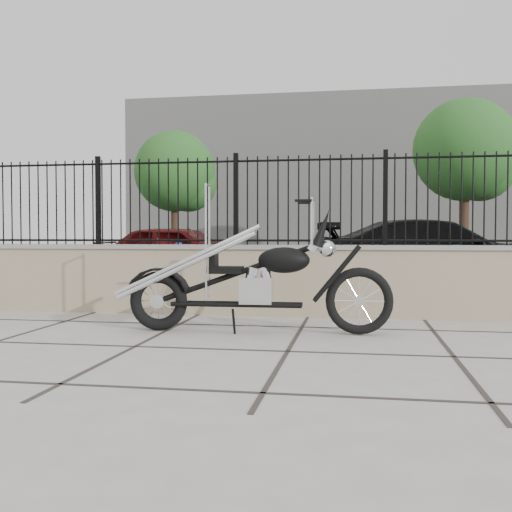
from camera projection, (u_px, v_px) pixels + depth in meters
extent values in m
plane|color=#99968E|center=(288.00, 352.00, 5.60)|extent=(90.00, 90.00, 0.00)
plane|color=black|center=(335.00, 272.00, 17.92)|extent=(30.00, 30.00, 0.00)
cube|color=gray|center=(309.00, 281.00, 8.05)|extent=(14.00, 0.36, 0.96)
cube|color=black|center=(309.00, 200.00, 8.01)|extent=(14.00, 0.08, 1.20)
cube|color=beige|center=(345.00, 180.00, 31.58)|extent=(22.00, 6.00, 8.00)
imported|color=#4A0A0B|center=(181.00, 254.00, 13.28)|extent=(4.09, 2.02, 1.34)
imported|color=black|center=(437.00, 253.00, 12.50)|extent=(5.12, 2.69, 1.42)
cylinder|color=blue|center=(179.00, 269.00, 10.84)|extent=(0.12, 0.12, 0.96)
cylinder|color=#0C1DBF|center=(457.00, 273.00, 9.77)|extent=(0.11, 0.11, 0.93)
cylinder|color=#382619|center=(175.00, 225.00, 23.42)|extent=(0.30, 0.30, 2.96)
sphere|color=#245821|center=(175.00, 167.00, 23.34)|extent=(3.15, 3.15, 3.15)
cylinder|color=#382619|center=(464.00, 218.00, 21.14)|extent=(0.34, 0.34, 3.38)
sphere|color=#336626|center=(465.00, 145.00, 21.05)|extent=(3.60, 3.60, 3.60)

